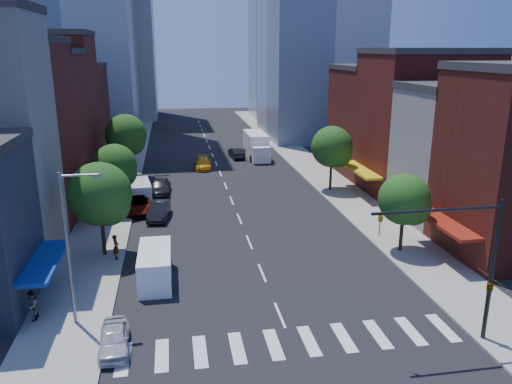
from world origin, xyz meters
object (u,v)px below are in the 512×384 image
(parked_car_second, at_px, (159,210))
(cargo_van_near, at_px, (155,267))
(parked_car_third, at_px, (139,205))
(cargo_van_far, at_px, (140,192))
(parked_car_rear, at_px, (160,187))
(pedestrian_near, at_px, (116,247))
(taxi, at_px, (203,163))
(parked_car_front, at_px, (114,338))
(traffic_car_far, at_px, (251,145))
(pedestrian_far, at_px, (32,306))
(traffic_car_oncoming, at_px, (236,153))
(box_truck, at_px, (256,146))

(parked_car_second, xyz_separation_m, cargo_van_near, (-0.00, -13.63, 0.35))
(cargo_van_near, bearing_deg, parked_car_third, 97.40)
(cargo_van_near, height_order, cargo_van_far, cargo_van_near)
(parked_car_rear, xyz_separation_m, pedestrian_near, (-3.00, -17.91, 0.35))
(cargo_van_near, relative_size, cargo_van_far, 1.05)
(parked_car_third, bearing_deg, taxi, 60.76)
(parked_car_front, bearing_deg, parked_car_third, 86.75)
(parked_car_rear, bearing_deg, parked_car_front, -91.09)
(parked_car_third, distance_m, cargo_van_near, 16.03)
(taxi, distance_m, traffic_car_far, 14.32)
(parked_car_rear, relative_size, pedestrian_near, 2.74)
(parked_car_third, height_order, cargo_van_far, cargo_van_far)
(parked_car_second, height_order, taxi, parked_car_second)
(cargo_van_far, height_order, pedestrian_far, cargo_van_far)
(pedestrian_near, distance_m, pedestrian_far, 9.20)
(parked_car_third, relative_size, taxi, 1.06)
(cargo_van_near, height_order, taxi, cargo_van_near)
(parked_car_front, distance_m, parked_car_third, 23.70)
(parked_car_rear, distance_m, pedestrian_far, 27.11)
(parked_car_third, bearing_deg, pedestrian_far, -110.06)
(taxi, bearing_deg, parked_car_rear, -112.50)
(cargo_van_near, bearing_deg, pedestrian_near, 126.09)
(taxi, bearing_deg, parked_car_third, -109.87)
(cargo_van_far, height_order, pedestrian_near, cargo_van_far)
(parked_car_front, distance_m, parked_car_rear, 29.93)
(parked_car_second, relative_size, cargo_van_far, 0.93)
(cargo_van_near, height_order, pedestrian_near, cargo_van_near)
(cargo_van_far, relative_size, traffic_car_oncoming, 1.10)
(parked_car_front, relative_size, parked_car_rear, 0.73)
(traffic_car_oncoming, distance_m, pedestrian_near, 37.85)
(parked_car_second, distance_m, cargo_van_near, 13.64)
(parked_car_second, xyz_separation_m, cargo_van_far, (-1.98, 5.92, 0.26))
(cargo_van_far, distance_m, traffic_car_far, 30.12)
(box_truck, xyz_separation_m, pedestrian_near, (-16.73, -34.91, -0.59))
(cargo_van_far, distance_m, taxi, 15.86)
(pedestrian_far, bearing_deg, box_truck, 152.53)
(parked_car_second, distance_m, box_truck, 28.91)
(parked_car_rear, relative_size, cargo_van_far, 1.02)
(cargo_van_far, bearing_deg, traffic_car_far, 51.22)
(parked_car_second, bearing_deg, parked_car_rear, 96.80)
(traffic_car_oncoming, xyz_separation_m, box_truck, (2.93, -0.34, 0.93))
(taxi, bearing_deg, box_truck, 37.39)
(parked_car_front, bearing_deg, box_truck, 68.20)
(parked_car_second, bearing_deg, box_truck, 68.43)
(cargo_van_near, distance_m, pedestrian_far, 8.12)
(parked_car_front, relative_size, cargo_van_near, 0.72)
(pedestrian_near, bearing_deg, box_truck, -28.22)
(pedestrian_near, bearing_deg, parked_car_front, -177.83)
(parked_car_rear, distance_m, box_truck, 21.87)
(taxi, xyz_separation_m, traffic_car_far, (8.31, 11.66, 0.01))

